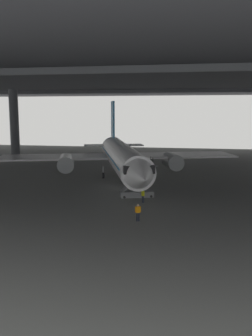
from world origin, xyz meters
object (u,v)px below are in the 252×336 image
object	(u,v)px
boarding_stairs	(137,191)
crew_worker_by_stairs	(143,195)
crew_worker_near_nose	(138,212)
airplane_main	(122,157)

from	to	relation	value
boarding_stairs	crew_worker_by_stairs	xyz separation A→B (m)	(1.06, -2.84, 0.16)
boarding_stairs	crew_worker_near_nose	size ratio (longest dim) A/B	2.90
boarding_stairs	crew_worker_by_stairs	bearing A→B (deg)	-69.50
crew_worker_by_stairs	boarding_stairs	bearing A→B (deg)	110.50
airplane_main	boarding_stairs	distance (m)	10.77
airplane_main	boarding_stairs	world-z (taller)	airplane_main
airplane_main	crew_worker_by_stairs	xyz separation A→B (m)	(4.89, -12.52, -2.60)
crew_worker_by_stairs	crew_worker_near_nose	bearing A→B (deg)	-85.64
crew_worker_near_nose	airplane_main	bearing A→B (deg)	105.53
boarding_stairs	crew_worker_near_nose	bearing A→B (deg)	-80.79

